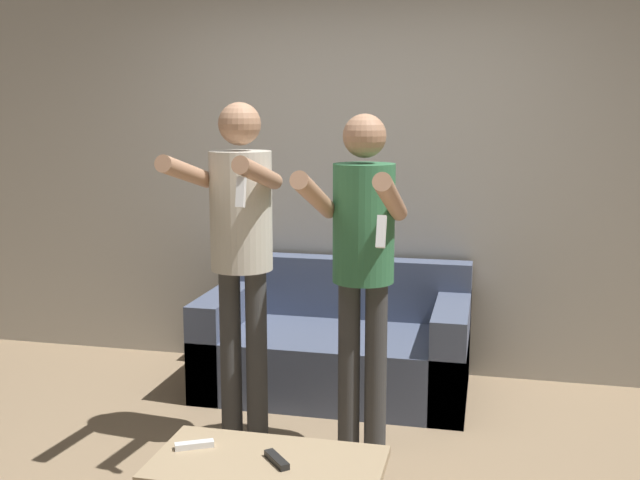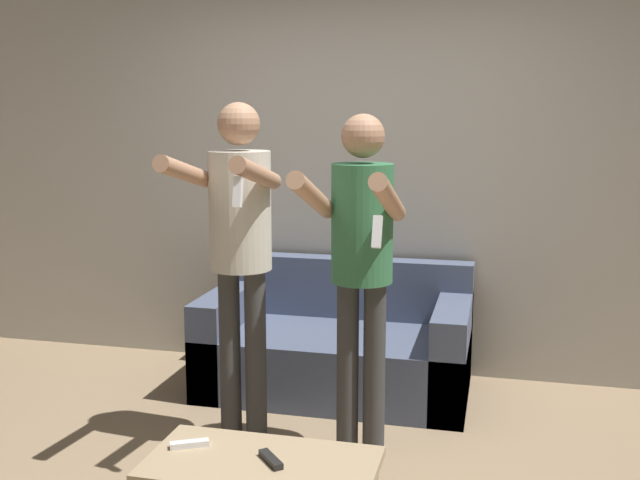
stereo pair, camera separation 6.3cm
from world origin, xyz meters
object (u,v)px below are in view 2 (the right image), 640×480
Objects in this scene: person_standing_left at (239,235)px; remote_far at (190,444)px; couch at (337,348)px; person_standing_right at (361,249)px; remote_near at (271,459)px; coffee_table at (262,473)px.

remote_far is (0.13, -0.95, -0.67)m from person_standing_left.
person_standing_left reaches higher than couch.
remote_far is at bearing -117.65° from person_standing_right.
remote_near is at bearing -64.77° from person_standing_left.
person_standing_left reaches higher than person_standing_right.
remote_near is at bearing -8.10° from remote_far.
couch reaches higher than coffee_table.
remote_near is 0.91× the size of remote_far.
remote_near is (0.47, -1.00, -0.67)m from person_standing_left.
remote_far is at bearing 172.27° from coffee_table.
remote_near is at bearing -98.47° from person_standing_right.
coffee_table is (0.12, -1.88, 0.11)m from couch.
person_standing_right reaches higher than remote_near.
couch reaches higher than remote_near.
remote_far is at bearing 171.90° from remote_near.
couch is 10.81× the size of remote_far.
remote_near is (0.04, -0.01, 0.06)m from coffee_table.
coffee_table is 0.07m from remote_near.
person_standing_left is 1.29m from remote_near.
remote_near is at bearing -11.04° from coffee_table.
person_standing_right is (0.62, -0.01, -0.04)m from person_standing_left.
person_standing_left reaches higher than coffee_table.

